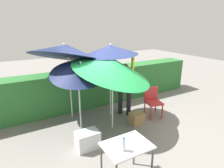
{
  "coord_description": "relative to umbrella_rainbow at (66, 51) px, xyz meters",
  "views": [
    {
      "loc": [
        -2.47,
        -4.05,
        2.7
      ],
      "look_at": [
        0.0,
        0.3,
        1.1
      ],
      "focal_mm": 30.25,
      "sensor_mm": 36.0,
      "label": 1
    }
  ],
  "objects": [
    {
      "name": "bottle_water",
      "position": [
        -0.04,
        -2.99,
        -1.13
      ],
      "size": [
        0.07,
        0.07,
        0.24
      ],
      "color": "silver",
      "rests_on": "folding_table"
    },
    {
      "name": "umbrella_yellow",
      "position": [
        0.83,
        -1.15,
        -0.3
      ],
      "size": [
        2.16,
        2.08,
        2.28
      ],
      "color": "silver",
      "rests_on": "ground_plane"
    },
    {
      "name": "crate_cardboard",
      "position": [
        1.48,
        -1.35,
        -1.83
      ],
      "size": [
        0.36,
        0.31,
        0.32
      ],
      "primitive_type": "cube",
      "color": "#9E7A4C",
      "rests_on": "ground_plane"
    },
    {
      "name": "umbrella_orange",
      "position": [
        1.1,
        -0.52,
        0.01
      ],
      "size": [
        1.56,
        1.55,
        2.19
      ],
      "color": "silver",
      "rests_on": "ground_plane"
    },
    {
      "name": "umbrella_rainbow",
      "position": [
        0.0,
        0.0,
        0.0
      ],
      "size": [
        2.11,
        2.03,
        2.57
      ],
      "color": "silver",
      "rests_on": "ground_plane"
    },
    {
      "name": "cooler_box",
      "position": [
        -0.14,
        -1.69,
        -1.78
      ],
      "size": [
        0.51,
        0.36,
        0.41
      ],
      "primitive_type": "cube",
      "color": "silver",
      "rests_on": "ground_plane"
    },
    {
      "name": "chair_plastic",
      "position": [
        2.18,
        -1.19,
        -1.48
      ],
      "size": [
        0.52,
        0.52,
        0.89
      ],
      "color": "#B72D2D",
      "rests_on": "ground_plane"
    },
    {
      "name": "umbrella_navy",
      "position": [
        0.03,
        -0.9,
        -0.32
      ],
      "size": [
        1.51,
        1.46,
        2.06
      ],
      "color": "silver",
      "rests_on": "ground_plane"
    },
    {
      "name": "person_vendor",
      "position": [
        1.51,
        -0.67,
        -1.05
      ],
      "size": [
        0.38,
        0.51,
        1.88
      ],
      "color": "black",
      "rests_on": "ground_plane"
    },
    {
      "name": "folding_table",
      "position": [
        0.09,
        -2.89,
        -1.34
      ],
      "size": [
        0.8,
        0.6,
        0.74
      ],
      "color": "#4C4C51",
      "rests_on": "ground_plane"
    },
    {
      "name": "ground_plane",
      "position": [
        1.0,
        -1.09,
        -1.99
      ],
      "size": [
        24.0,
        24.0,
        0.0
      ],
      "primitive_type": "plane",
      "color": "gray"
    },
    {
      "name": "hedge_row",
      "position": [
        1.0,
        0.54,
        -1.37
      ],
      "size": [
        8.0,
        0.7,
        1.24
      ],
      "primitive_type": "cube",
      "color": "#2D7033",
      "rests_on": "ground_plane"
    }
  ]
}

